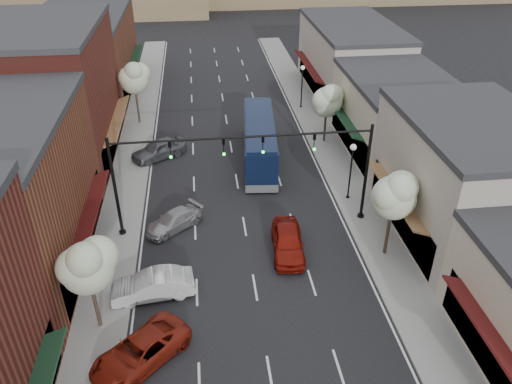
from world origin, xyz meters
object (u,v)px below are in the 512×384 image
object	(u,v)px
signal_mast_right	(332,161)
parked_car_b	(153,285)
tree_right_far	(328,100)
parked_car_c	(174,221)
coach_bus	(260,140)
red_hatchback	(288,242)
signal_mast_left	(152,171)
parked_car_d	(159,149)
parked_car_a	(140,351)
tree_right_near	(395,194)
lamp_post_far	(302,80)
tree_left_far	(134,77)
tree_left_near	(87,264)
lamp_post_near	(352,163)

from	to	relation	value
signal_mast_right	parked_car_b	xyz separation A→B (m)	(-11.29, -5.99, -3.87)
tree_right_far	parked_car_c	world-z (taller)	tree_right_far
coach_bus	red_hatchback	size ratio (longest dim) A/B	2.39
signal_mast_left	parked_car_d	xyz separation A→B (m)	(-0.48, 10.69, -3.82)
tree_right_far	parked_car_a	world-z (taller)	tree_right_far
tree_right_near	coach_bus	bearing A→B (deg)	114.70
red_hatchback	parked_car_c	distance (m)	7.84
lamp_post_far	red_hatchback	size ratio (longest dim) A/B	0.94
signal_mast_left	red_hatchback	xyz separation A→B (m)	(8.01, -3.04, -3.82)
tree_right_far	parked_car_c	size ratio (longest dim) A/B	1.31
signal_mast_right	parked_car_a	world-z (taller)	signal_mast_right
tree_left_far	red_hatchback	xyz separation A→B (m)	(10.64, -20.98, -3.80)
red_hatchback	parked_car_c	size ratio (longest dim) A/B	1.14
tree_left_near	parked_car_b	xyz separation A→B (m)	(2.58, 2.07, -3.47)
parked_car_b	parked_car_c	bearing A→B (deg)	164.32
tree_right_near	lamp_post_far	size ratio (longest dim) A/B	1.34
lamp_post_far	parked_car_b	xyz separation A→B (m)	(-13.47, -25.99, -2.26)
lamp_post_near	red_hatchback	size ratio (longest dim) A/B	0.94
signal_mast_right	lamp_post_near	world-z (taller)	signal_mast_right
tree_right_near	tree_left_far	distance (m)	27.56
coach_bus	signal_mast_left	bearing A→B (deg)	-124.57
tree_left_near	tree_right_near	bearing A→B (deg)	13.55
tree_right_far	parked_car_d	size ratio (longest dim) A/B	1.16
lamp_post_far	tree_left_far	bearing A→B (deg)	-172.70
tree_right_far	lamp_post_near	size ratio (longest dim) A/B	1.22
tree_right_near	lamp_post_near	xyz separation A→B (m)	(-0.55, 6.56, -1.45)
coach_bus	parked_car_d	xyz separation A→B (m)	(-8.28, 1.35, -0.98)
signal_mast_left	tree_left_near	bearing A→B (deg)	-108.10
lamp_post_near	parked_car_c	bearing A→B (deg)	-170.24
tree_right_far	coach_bus	world-z (taller)	tree_right_far
tree_right_near	lamp_post_near	world-z (taller)	tree_right_near
coach_bus	parked_car_a	bearing A→B (deg)	-107.13
signal_mast_left	lamp_post_far	bearing A→B (deg)	56.14
signal_mast_right	tree_right_near	world-z (taller)	signal_mast_right
parked_car_b	parked_car_c	xyz separation A→B (m)	(1.00, 6.35, -0.15)
parked_car_a	coach_bus	bearing A→B (deg)	114.23
lamp_post_near	lamp_post_far	world-z (taller)	same
parked_car_b	parked_car_c	size ratio (longest dim) A/B	1.10
tree_left_far	tree_right_near	bearing A→B (deg)	-52.96
red_hatchback	parked_car_b	world-z (taller)	red_hatchback
parked_car_a	lamp_post_near	bearing A→B (deg)	89.94
tree_right_near	tree_left_far	size ratio (longest dim) A/B	0.97
signal_mast_right	red_hatchback	distance (m)	5.85
parked_car_c	parked_car_d	xyz separation A→B (m)	(-1.43, 10.33, 0.20)
tree_left_near	parked_car_d	xyz separation A→B (m)	(2.16, 18.74, -3.42)
red_hatchback	signal_mast_right	bearing A→B (deg)	48.34
signal_mast_right	coach_bus	bearing A→B (deg)	110.20
tree_right_near	tree_right_far	size ratio (longest dim) A/B	1.10
red_hatchback	parked_car_d	bearing A→B (deg)	126.84
parked_car_c	tree_left_near	bearing A→B (deg)	-61.53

